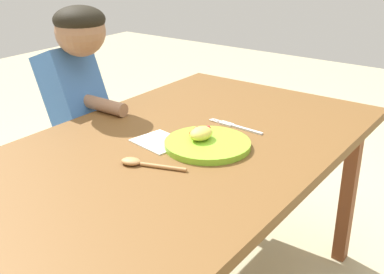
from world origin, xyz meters
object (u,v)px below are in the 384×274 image
(plate, at_px, (206,143))
(person, at_px, (76,128))
(spoon, at_px, (140,163))
(fork, at_px, (236,126))

(plate, xyz_separation_m, person, (0.05, 0.66, -0.12))
(plate, height_order, spoon, plate)
(fork, bearing_deg, plate, 97.81)
(plate, distance_m, fork, 0.20)
(plate, bearing_deg, spoon, 160.34)
(fork, height_order, spoon, spoon)
(plate, distance_m, person, 0.67)
(fork, bearing_deg, person, 17.58)
(plate, relative_size, spoon, 1.38)
(fork, relative_size, person, 0.21)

